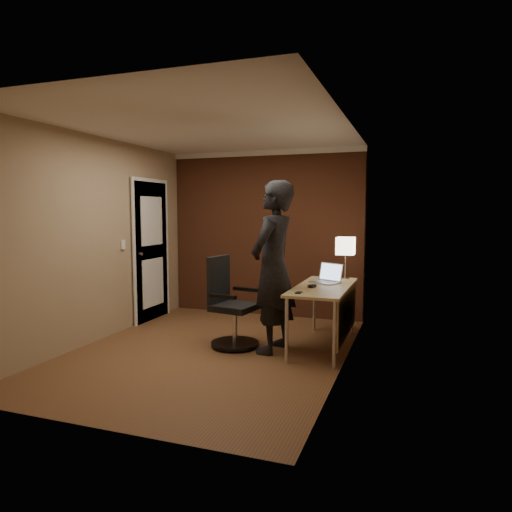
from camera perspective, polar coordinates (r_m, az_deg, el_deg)
name	(u,v)px	position (r m, az deg, el deg)	size (l,w,h in m)	color
room	(238,227)	(6.66, -2.24, 3.70)	(4.00, 4.00, 4.00)	brown
desk	(330,297)	(5.37, 9.18, -5.07)	(0.60, 1.50, 0.73)	tan
desk_lamp	(346,246)	(5.88, 11.13, 1.17)	(0.22, 0.22, 0.54)	silver
laptop	(328,277)	(5.61, 8.96, -2.63)	(0.41, 0.38, 0.23)	silver
mouse	(312,286)	(5.21, 6.99, -3.76)	(0.06, 0.10, 0.03)	black
phone	(299,293)	(4.85, 5.38, -4.58)	(0.06, 0.12, 0.01)	black
office_chair	(230,308)	(5.41, -3.28, -6.48)	(0.57, 0.62, 1.04)	black
person	(273,267)	(5.13, 2.18, -1.38)	(0.71, 0.46, 1.93)	black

